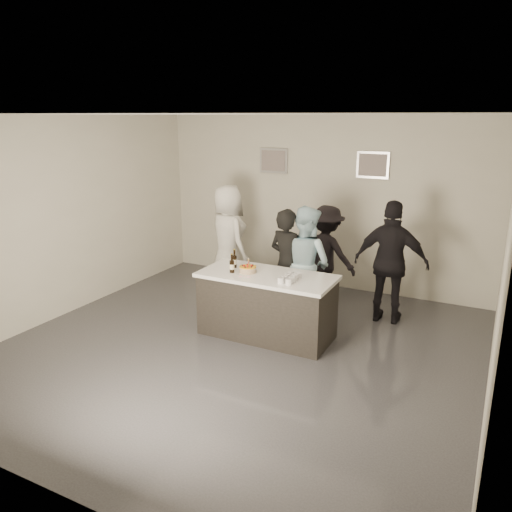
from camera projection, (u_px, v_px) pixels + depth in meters
name	position (u px, v px, depth m)	size (l,w,h in m)	color
floor	(239.00, 348.00, 6.64)	(6.00, 6.00, 0.00)	#3D3D42
ceiling	(237.00, 114.00, 5.82)	(6.00, 6.00, 0.00)	white
wall_back	(320.00, 203.00, 8.80)	(6.00, 0.04, 3.00)	beige
wall_front	(40.00, 326.00, 3.66)	(6.00, 0.04, 3.00)	beige
wall_left	(65.00, 217.00, 7.54)	(0.04, 6.00, 3.00)	beige
wall_right	(503.00, 272.00, 4.92)	(0.04, 6.00, 3.00)	beige
picture_left	(274.00, 161.00, 8.98)	(0.54, 0.04, 0.44)	#B2B2B7
picture_right	(373.00, 165.00, 8.19)	(0.54, 0.04, 0.44)	#B2B2B7
bar_counter	(267.00, 305.00, 6.91)	(1.86, 0.86, 0.90)	white
cake	(248.00, 270.00, 6.87)	(0.24, 0.24, 0.08)	#F3A619
beer_bottle_a	(234.00, 259.00, 7.07)	(0.07, 0.07, 0.26)	black
beer_bottle_b	(232.00, 264.00, 6.83)	(0.07, 0.07, 0.26)	black
tumbler_cluster	(290.00, 278.00, 6.52)	(0.19, 0.40, 0.08)	orange
candles	(241.00, 277.00, 6.68)	(0.24, 0.08, 0.01)	pink
person_main_black	(287.00, 265.00, 7.42)	(0.62, 0.40, 1.69)	black
person_main_blue	(306.00, 263.00, 7.43)	(0.84, 0.65, 1.73)	silver
person_guest_left	(228.00, 239.00, 8.60)	(0.91, 0.59, 1.86)	silver
person_guest_right	(391.00, 263.00, 7.28)	(1.07, 0.45, 1.83)	black
person_guest_back	(326.00, 254.00, 8.18)	(1.03, 0.59, 1.60)	black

